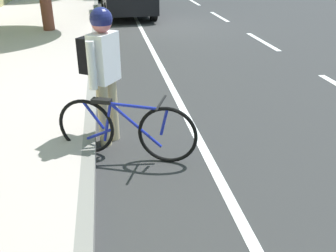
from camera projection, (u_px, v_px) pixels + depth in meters
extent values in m
plane|color=#313131|center=(158.00, 26.00, 12.50)|extent=(61.78, 61.78, 0.00)
cube|color=#B2A5A1|center=(32.00, 27.00, 11.86)|extent=(3.82, 38.61, 0.15)
cube|color=gray|center=(95.00, 25.00, 12.16)|extent=(0.16, 38.61, 0.15)
cube|color=white|center=(194.00, 2.00, 17.86)|extent=(0.14, 2.20, 0.01)
cube|color=white|center=(219.00, 17.00, 14.13)|extent=(0.14, 2.20, 0.01)
cube|color=white|center=(262.00, 41.00, 10.40)|extent=(0.14, 2.20, 0.01)
cube|color=white|center=(140.00, 26.00, 12.41)|extent=(0.12, 38.61, 0.01)
cylinder|color=black|center=(108.00, 12.00, 12.98)|extent=(0.24, 0.67, 0.66)
cylinder|color=black|center=(153.00, 11.00, 13.27)|extent=(0.24, 0.67, 0.66)
cylinder|color=black|center=(104.00, 2.00, 15.38)|extent=(0.24, 0.67, 0.66)
cylinder|color=black|center=(143.00, 1.00, 15.68)|extent=(0.24, 0.67, 0.66)
torus|color=black|center=(167.00, 135.00, 4.41)|extent=(0.69, 0.32, 0.73)
torus|color=black|center=(86.00, 127.00, 4.62)|extent=(0.69, 0.32, 0.73)
cylinder|color=#1926A5|center=(136.00, 125.00, 4.45)|extent=(0.61, 0.28, 0.54)
cylinder|color=#1926A5|center=(107.00, 123.00, 4.53)|extent=(0.14, 0.09, 0.50)
cylinder|color=#1926A5|center=(131.00, 106.00, 4.35)|extent=(0.69, 0.31, 0.05)
cylinder|color=#1926A5|center=(100.00, 134.00, 4.62)|extent=(0.34, 0.17, 0.20)
cylinder|color=#1926A5|center=(94.00, 116.00, 4.52)|extent=(0.26, 0.13, 0.35)
cylinder|color=#1926A5|center=(164.00, 122.00, 4.34)|extent=(0.12, 0.08, 0.36)
cube|color=black|center=(102.00, 101.00, 4.41)|extent=(0.26, 0.18, 0.05)
cylinder|color=black|center=(161.00, 103.00, 4.25)|extent=(0.20, 0.44, 0.03)
cylinder|color=#C6B284|center=(104.00, 115.00, 4.77)|extent=(0.15, 0.15, 0.86)
cylinder|color=#C6B284|center=(112.00, 110.00, 4.94)|extent=(0.15, 0.15, 0.86)
cube|color=white|center=(104.00, 58.00, 4.54)|extent=(0.41, 0.44, 0.61)
cylinder|color=white|center=(92.00, 66.00, 4.34)|extent=(0.10, 0.10, 0.58)
cylinder|color=white|center=(116.00, 55.00, 4.76)|extent=(0.10, 0.10, 0.58)
sphere|color=#D67475|center=(101.00, 22.00, 4.35)|extent=(0.24, 0.24, 0.24)
sphere|color=navy|center=(101.00, 19.00, 4.33)|extent=(0.27, 0.27, 0.27)
cube|color=black|center=(90.00, 54.00, 4.60)|extent=(0.32, 0.35, 0.44)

